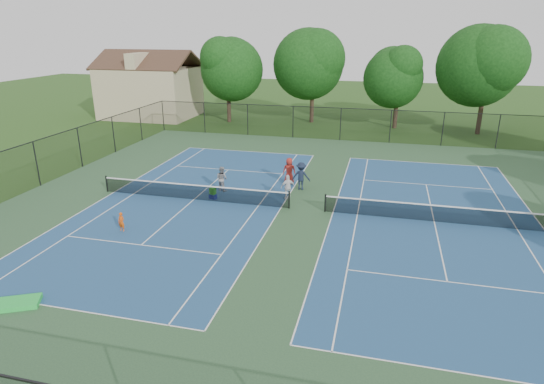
% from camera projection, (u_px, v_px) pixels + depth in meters
% --- Properties ---
extents(ground, '(140.00, 140.00, 0.00)m').
position_uv_depth(ground, '(307.00, 210.00, 26.20)').
color(ground, '#234716').
rests_on(ground, ground).
extents(court_pad, '(36.00, 36.00, 0.01)m').
position_uv_depth(court_pad, '(307.00, 210.00, 26.20)').
color(court_pad, '#28482E').
rests_on(court_pad, ground).
extents(tennis_court_left, '(12.00, 23.83, 1.07)m').
position_uv_depth(tennis_court_left, '(194.00, 198.00, 27.76)').
color(tennis_court_left, navy).
rests_on(tennis_court_left, ground).
extents(tennis_court_right, '(12.00, 23.83, 1.07)m').
position_uv_depth(tennis_court_right, '(434.00, 220.00, 24.57)').
color(tennis_court_right, navy).
rests_on(tennis_court_right, ground).
extents(perimeter_fence, '(36.08, 36.08, 3.02)m').
position_uv_depth(perimeter_fence, '(308.00, 184.00, 25.65)').
color(perimeter_fence, black).
rests_on(perimeter_fence, ground).
extents(tree_back_a, '(6.80, 6.80, 9.15)m').
position_uv_depth(tree_back_a, '(228.00, 66.00, 49.02)').
color(tree_back_a, '#2D2116').
rests_on(tree_back_a, ground).
extents(tree_back_b, '(7.60, 7.60, 10.03)m').
position_uv_depth(tree_back_b, '(313.00, 61.00, 48.61)').
color(tree_back_b, '#2D2116').
rests_on(tree_back_b, ground).
extents(tree_back_c, '(6.00, 6.00, 8.40)m').
position_uv_depth(tree_back_c, '(399.00, 75.00, 46.02)').
color(tree_back_c, '#2D2116').
rests_on(tree_back_c, ground).
extents(tree_back_d, '(7.80, 7.80, 10.37)m').
position_uv_depth(tree_back_d, '(488.00, 63.00, 42.83)').
color(tree_back_d, '#2D2116').
rests_on(tree_back_d, ground).
extents(clapboard_house, '(10.80, 8.10, 7.65)m').
position_uv_depth(clapboard_house, '(150.00, 90.00, 53.20)').
color(clapboard_house, tan).
rests_on(clapboard_house, ground).
extents(child_player, '(0.40, 0.29, 1.01)m').
position_uv_depth(child_player, '(121.00, 222.00, 23.34)').
color(child_player, '#DB4E0E').
rests_on(child_player, ground).
extents(instructor, '(0.95, 0.86, 1.61)m').
position_uv_depth(instructor, '(222.00, 179.00, 29.10)').
color(instructor, gray).
rests_on(instructor, ground).
extents(bystander_a, '(0.99, 0.78, 1.57)m').
position_uv_depth(bystander_a, '(288.00, 187.00, 27.59)').
color(bystander_a, white).
rests_on(bystander_a, ground).
extents(bystander_b, '(1.19, 0.70, 1.82)m').
position_uv_depth(bystander_b, '(301.00, 176.00, 29.28)').
color(bystander_b, '#171F32').
rests_on(bystander_b, ground).
extents(bystander_c, '(0.95, 0.70, 1.79)m').
position_uv_depth(bystander_c, '(289.00, 171.00, 30.38)').
color(bystander_c, maroon).
rests_on(bystander_c, ground).
extents(ball_crate, '(0.49, 0.42, 0.30)m').
position_uv_depth(ball_crate, '(213.00, 196.00, 27.90)').
color(ball_crate, navy).
rests_on(ball_crate, ground).
extents(ball_hopper, '(0.41, 0.37, 0.41)m').
position_uv_depth(ball_hopper, '(213.00, 191.00, 27.78)').
color(ball_hopper, green).
rests_on(ball_hopper, ball_crate).
extents(green_tarp, '(1.84, 1.52, 0.19)m').
position_uv_depth(green_tarp, '(17.00, 303.00, 17.13)').
color(green_tarp, '#169E1E').
rests_on(green_tarp, ground).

